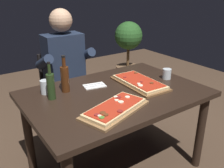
# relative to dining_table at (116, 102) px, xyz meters

# --- Properties ---
(ground_plane) EXTENTS (6.40, 6.40, 0.00)m
(ground_plane) POSITION_rel_dining_table_xyz_m (0.00, 0.00, -0.64)
(ground_plane) COLOR #4C3828
(dining_table) EXTENTS (1.40, 0.96, 0.74)m
(dining_table) POSITION_rel_dining_table_xyz_m (0.00, 0.00, 0.00)
(dining_table) COLOR black
(dining_table) RESTS_ON ground_plane
(pizza_rectangular_front) EXTENTS (0.55, 0.37, 0.05)m
(pizza_rectangular_front) POSITION_rel_dining_table_xyz_m (-0.19, -0.26, 0.12)
(pizza_rectangular_front) COLOR olive
(pizza_rectangular_front) RESTS_ON dining_table
(pizza_rectangular_left) EXTENTS (0.29, 0.53, 0.05)m
(pizza_rectangular_left) POSITION_rel_dining_table_xyz_m (0.26, 0.01, 0.11)
(pizza_rectangular_left) COLOR brown
(pizza_rectangular_left) RESTS_ON dining_table
(wine_bottle_dark) EXTENTS (0.06, 0.06, 0.29)m
(wine_bottle_dark) POSITION_rel_dining_table_xyz_m (-0.32, 0.23, 0.21)
(wine_bottle_dark) COLOR #47230F
(wine_bottle_dark) RESTS_ON dining_table
(oil_bottle_amber) EXTENTS (0.06, 0.06, 0.29)m
(oil_bottle_amber) POSITION_rel_dining_table_xyz_m (-0.47, 0.16, 0.20)
(oil_bottle_amber) COLOR #233819
(oil_bottle_amber) RESTS_ON dining_table
(tumbler_near_camera) EXTENTS (0.07, 0.07, 0.11)m
(tumbler_near_camera) POSITION_rel_dining_table_xyz_m (-0.47, 0.29, 0.14)
(tumbler_near_camera) COLOR silver
(tumbler_near_camera) RESTS_ON dining_table
(tumbler_far_side) EXTENTS (0.08, 0.08, 0.09)m
(tumbler_far_side) POSITION_rel_dining_table_xyz_m (0.55, -0.02, 0.14)
(tumbler_far_side) COLOR silver
(tumbler_far_side) RESTS_ON dining_table
(napkin_cutlery_set) EXTENTS (0.20, 0.14, 0.01)m
(napkin_cutlery_set) POSITION_rel_dining_table_xyz_m (-0.08, 0.19, 0.10)
(napkin_cutlery_set) COLOR white
(napkin_cutlery_set) RESTS_ON dining_table
(diner_chair) EXTENTS (0.44, 0.44, 0.87)m
(diner_chair) POSITION_rel_dining_table_xyz_m (-0.09, 0.86, -0.16)
(diner_chair) COLOR black
(diner_chair) RESTS_ON ground_plane
(seated_diner) EXTENTS (0.53, 0.41, 1.33)m
(seated_diner) POSITION_rel_dining_table_xyz_m (-0.09, 0.74, 0.10)
(seated_diner) COLOR #23232D
(seated_diner) RESTS_ON ground_plane
(potted_plant_corner) EXTENTS (0.43, 0.43, 1.02)m
(potted_plant_corner) POSITION_rel_dining_table_xyz_m (1.32, 1.50, -0.07)
(potted_plant_corner) COLOR #846042
(potted_plant_corner) RESTS_ON ground_plane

